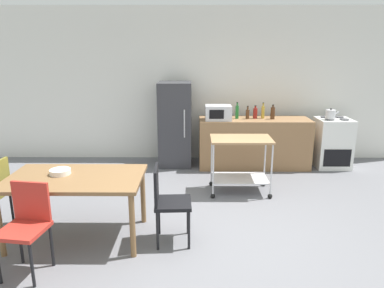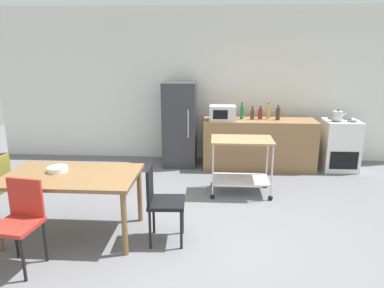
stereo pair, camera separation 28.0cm
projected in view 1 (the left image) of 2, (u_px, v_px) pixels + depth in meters
name	position (u px, v px, depth m)	size (l,w,h in m)	color
ground_plane	(211.00, 236.00, 4.18)	(12.00, 12.00, 0.00)	slate
back_wall	(204.00, 85.00, 6.89)	(8.40, 0.12, 2.90)	silver
kitchen_counter	(254.00, 143.00, 6.57)	(2.00, 0.64, 0.90)	olive
dining_table	(76.00, 183.00, 3.99)	(1.50, 0.90, 0.75)	brown
chair_black	(167.00, 199.00, 3.94)	(0.42, 0.42, 0.89)	black
chair_red	(26.00, 223.00, 3.41)	(0.45, 0.45, 0.89)	#B72D23
stove_oven	(332.00, 143.00, 6.57)	(0.60, 0.61, 0.92)	white
refrigerator	(175.00, 124.00, 6.59)	(0.60, 0.63, 1.55)	#333338
kitchen_cart	(241.00, 156.00, 5.33)	(0.91, 0.57, 0.85)	#A37A51
microwave	(218.00, 113.00, 6.33)	(0.46, 0.35, 0.26)	silver
bottle_soy_sauce	(237.00, 112.00, 6.45)	(0.06, 0.06, 0.30)	#1E6628
bottle_soda	(248.00, 114.00, 6.44)	(0.07, 0.07, 0.24)	#4C2D19
bottle_vinegar	(255.00, 113.00, 6.47)	(0.08, 0.08, 0.24)	maroon
bottle_sparkling_water	(263.00, 112.00, 6.48)	(0.06, 0.06, 0.29)	gold
bottle_hot_sauce	(273.00, 113.00, 6.41)	(0.08, 0.08, 0.26)	#4C2D19
fruit_bowl	(60.00, 172.00, 4.03)	(0.23, 0.23, 0.06)	white
kettle	(331.00, 114.00, 6.34)	(0.24, 0.17, 0.19)	silver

